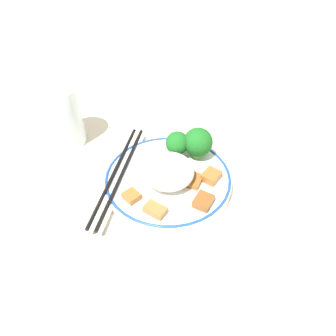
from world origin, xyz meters
The scene contains 12 objects.
ground_plane centered at (0.00, 0.00, 0.00)m, with size 3.00×3.00×0.00m, color beige.
plate centered at (0.00, 0.00, 0.01)m, with size 0.21×0.21×0.02m.
rice_mound centered at (-0.01, 0.00, 0.04)m, with size 0.08×0.08×0.04m.
broccoli_back_left centered at (0.05, -0.06, 0.05)m, with size 0.05×0.05×0.06m.
broccoli_back_center centered at (0.05, -0.02, 0.05)m, with size 0.04×0.04×0.05m.
meat_near_front centered at (-0.01, -0.07, 0.02)m, with size 0.04×0.04×0.01m.
meat_near_left centered at (-0.02, -0.04, 0.02)m, with size 0.04×0.04×0.01m.
meat_near_right centered at (-0.06, -0.05, 0.02)m, with size 0.04×0.04×0.01m.
meat_near_back centered at (-0.04, 0.06, 0.02)m, with size 0.03×0.03×0.01m.
meat_on_rice_edge centered at (-0.07, 0.03, 0.02)m, with size 0.04×0.04×0.01m.
chopsticks centered at (0.01, 0.08, 0.02)m, with size 0.23×0.09×0.01m.
drinking_glass centered at (0.14, 0.18, 0.06)m, with size 0.07×0.07×0.11m.
Camera 1 is at (-0.38, 0.04, 0.40)m, focal length 35.00 mm.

